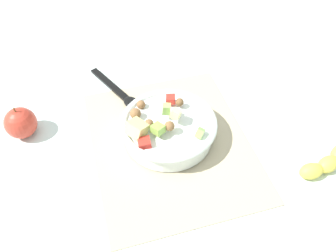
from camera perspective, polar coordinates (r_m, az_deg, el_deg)
The scene contains 6 objects.
ground_plane at distance 0.83m, azimuth 0.44°, elevation -2.97°, with size 2.40×2.40×0.00m, color silver.
placemat at distance 0.83m, azimuth 0.45°, elevation -2.84°, with size 0.45×0.36×0.01m, color tan.
salad_bowl at distance 0.81m, azimuth -0.12°, elevation -0.29°, with size 0.23×0.23×0.09m.
serving_spoon at distance 0.94m, azimuth -7.53°, elevation 5.12°, with size 0.21×0.12×0.01m.
whole_apple at distance 0.90m, azimuth -23.10°, elevation 0.48°, with size 0.08×0.08×0.09m.
banana_whole at distance 0.85m, azimuth 24.63°, elevation -5.52°, with size 0.07×0.15×0.04m.
Camera 1 is at (0.50, -0.15, 0.64)m, focal length 37.02 mm.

